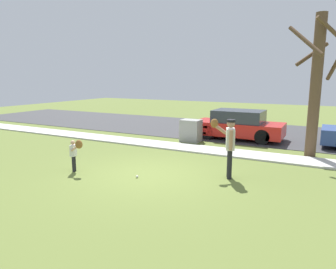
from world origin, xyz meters
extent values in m
plane|color=olive|center=(0.00, 3.50, 0.00)|extent=(48.00, 48.00, 0.00)
cube|color=beige|center=(0.00, 3.60, 0.03)|extent=(36.00, 1.20, 0.06)
cube|color=#38383A|center=(0.00, 8.60, 0.01)|extent=(36.00, 6.80, 0.02)
cylinder|color=black|center=(2.20, 0.69, 0.42)|extent=(0.13, 0.13, 0.83)
cylinder|color=black|center=(2.15, 0.85, 0.42)|extent=(0.13, 0.13, 0.83)
cube|color=silver|center=(2.18, 0.77, 1.13)|extent=(0.35, 0.45, 0.59)
sphere|color=#A87A5B|center=(2.18, 0.77, 1.55)|extent=(0.23, 0.23, 0.23)
cylinder|color=black|center=(2.18, 0.77, 1.64)|extent=(0.24, 0.24, 0.07)
cylinder|color=#A87A5B|center=(2.26, 0.54, 1.15)|extent=(0.10, 0.10, 0.56)
cylinder|color=#A87A5B|center=(1.86, 0.92, 1.34)|extent=(0.51, 0.27, 0.40)
ellipsoid|color=brown|center=(1.67, 0.85, 1.52)|extent=(0.25, 0.21, 0.26)
cylinder|color=black|center=(-2.18, -0.77, 0.24)|extent=(0.08, 0.08, 0.48)
cylinder|color=black|center=(-2.15, -0.86, 0.24)|extent=(0.08, 0.08, 0.48)
cube|color=silver|center=(-2.17, -0.82, 0.65)|extent=(0.20, 0.26, 0.34)
sphere|color=tan|center=(-2.17, -0.82, 0.90)|extent=(0.13, 0.13, 0.13)
cylinder|color=tan|center=(-2.22, -0.68, 0.66)|extent=(0.06, 0.06, 0.32)
cylinder|color=tan|center=(-1.98, -0.90, 0.77)|extent=(0.30, 0.15, 0.23)
ellipsoid|color=brown|center=(-1.88, -0.86, 0.88)|extent=(0.25, 0.21, 0.26)
sphere|color=white|center=(-0.13, -0.45, 0.04)|extent=(0.07, 0.07, 0.07)
cube|color=gray|center=(-0.82, 4.93, 0.49)|extent=(0.85, 0.67, 0.98)
cylinder|color=brown|center=(4.05, 4.54, 2.48)|extent=(0.38, 0.38, 4.96)
cylinder|color=brown|center=(4.59, 4.70, 3.22)|extent=(0.54, 1.36, 1.03)
cylinder|color=brown|center=(3.82, 4.93, 3.62)|extent=(1.05, 0.69, 0.85)
cylinder|color=brown|center=(3.64, 4.06, 4.02)|extent=(1.26, 1.11, 1.14)
cylinder|color=brown|center=(4.30, 4.24, 4.42)|extent=(0.84, 0.72, 0.74)
cube|color=red|center=(0.90, 6.46, 0.50)|extent=(4.00, 1.75, 0.60)
cube|color=#2D333D|center=(0.90, 6.46, 1.07)|extent=(2.20, 1.61, 0.55)
cylinder|color=black|center=(-0.34, 5.69, 0.34)|extent=(0.64, 0.22, 0.64)
cylinder|color=black|center=(-0.34, 7.22, 0.34)|extent=(0.64, 0.22, 0.64)
cylinder|color=black|center=(2.14, 5.69, 0.34)|extent=(0.64, 0.22, 0.64)
cylinder|color=black|center=(2.14, 7.22, 0.34)|extent=(0.64, 0.22, 0.64)
camera|label=1|loc=(4.52, -7.39, 2.79)|focal=32.68mm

